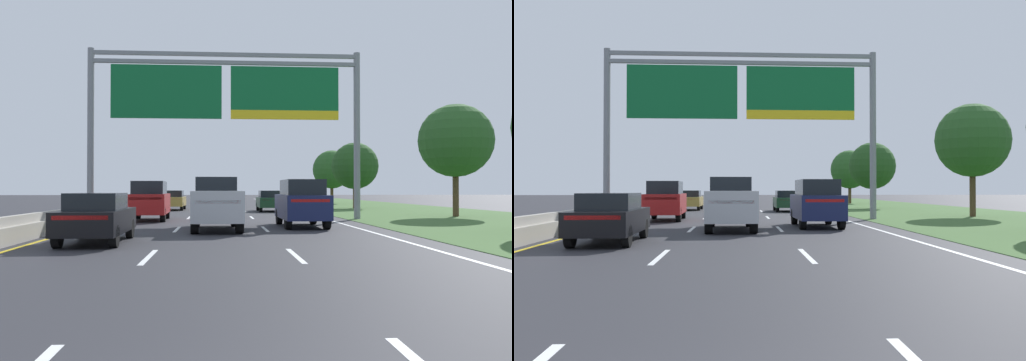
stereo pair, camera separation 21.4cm
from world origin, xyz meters
TOP-DOWN VIEW (x-y plane):
  - ground_plane at (0.00, 35.00)m, footprint 220.00×220.00m
  - lane_striping at (0.00, 34.54)m, footprint 11.96×106.00m
  - grass_verge_right at (13.95, 35.00)m, footprint 14.00×110.00m
  - median_barrier_concrete at (-6.60, 35.00)m, footprint 0.60×110.00m
  - overhead_sign_gantry at (0.30, 26.30)m, footprint 15.06×0.42m
  - pickup_truck_silver at (-0.21, 19.20)m, footprint 2.13×5.45m
  - car_navy_right_lane_suv at (3.61, 20.74)m, footprint 1.92×4.71m
  - car_darkgreen_right_lane_sedan at (3.75, 37.08)m, footprint 1.83×4.40m
  - car_black_left_lane_sedan at (-3.94, 14.14)m, footprint 1.88×4.42m
  - car_gold_left_lane_sedan at (-3.78, 40.29)m, footprint 1.84×4.41m
  - car_red_left_lane_suv at (-3.82, 26.08)m, footprint 2.03×4.75m
  - roadside_tree_mid at (14.35, 28.56)m, footprint 4.47×4.47m
  - roadside_tree_far at (11.72, 42.50)m, footprint 4.06×4.06m
  - roadside_tree_distant at (12.93, 57.55)m, footprint 4.42×4.42m

SIDE VIEW (x-z plane):
  - ground_plane at x=0.00m, z-range 0.00..0.00m
  - lane_striping at x=0.00m, z-range 0.00..0.01m
  - grass_verge_right at x=13.95m, z-range 0.00..0.02m
  - median_barrier_concrete at x=-6.60m, z-range -0.07..0.78m
  - car_darkgreen_right_lane_sedan at x=3.75m, z-range 0.03..1.60m
  - car_black_left_lane_sedan at x=-3.94m, z-range 0.03..1.60m
  - car_gold_left_lane_sedan at x=-3.78m, z-range 0.03..1.60m
  - pickup_truck_silver at x=-0.21m, z-range -0.03..2.17m
  - car_navy_right_lane_suv at x=3.61m, z-range 0.04..2.15m
  - car_red_left_lane_suv at x=-3.82m, z-range 0.04..2.15m
  - roadside_tree_far at x=11.72m, z-range 0.83..6.56m
  - roadside_tree_distant at x=12.93m, z-range 0.86..7.01m
  - roadside_tree_mid at x=14.35m, z-range 1.20..8.09m
  - overhead_sign_gantry at x=0.30m, z-range 1.96..11.32m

